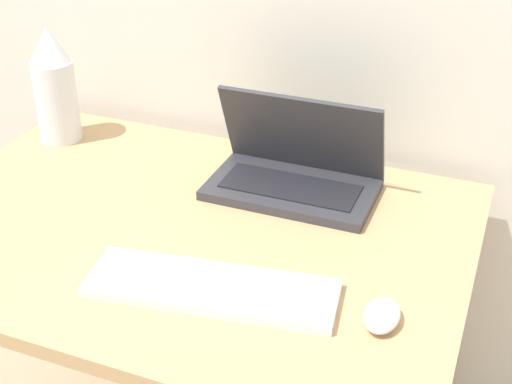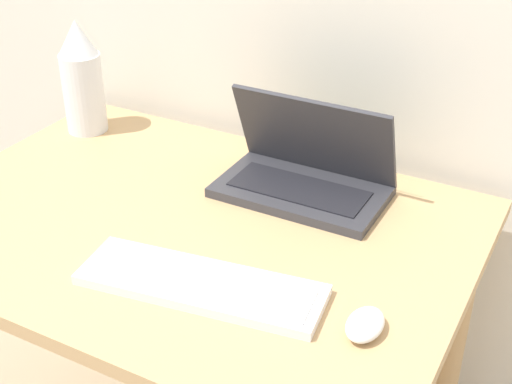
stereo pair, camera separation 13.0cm
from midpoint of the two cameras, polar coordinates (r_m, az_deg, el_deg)
name	(u,v)px [view 1 (the left image)]	position (r m, az deg, el deg)	size (l,w,h in m)	color
desk	(186,266)	(1.46, -8.21, -5.97)	(1.10, 0.77, 0.75)	tan
laptop	(295,169)	(1.49, 0.68, 1.76)	(0.35, 0.20, 0.21)	#333338
keyboard	(212,288)	(1.22, -6.65, -7.73)	(0.44, 0.19, 0.02)	white
mouse	(382,315)	(1.16, 6.84, -9.90)	(0.06, 0.09, 0.03)	white
vase	(54,86)	(1.76, -17.91, 8.03)	(0.10, 0.10, 0.28)	white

